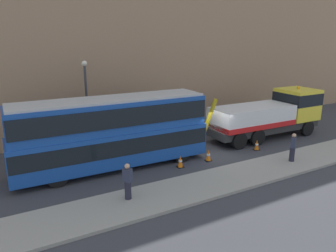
{
  "coord_description": "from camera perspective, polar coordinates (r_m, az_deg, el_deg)",
  "views": [
    {
      "loc": [
        -12.07,
        -16.3,
        7.26
      ],
      "look_at": [
        -2.81,
        0.36,
        2.0
      ],
      "focal_mm": 34.48,
      "sensor_mm": 36.0,
      "label": 1
    }
  ],
  "objects": [
    {
      "name": "ground_plane",
      "position": [
        21.54,
        7.03,
        -4.39
      ],
      "size": [
        120.0,
        120.0,
        0.0
      ],
      "primitive_type": "plane",
      "color": "#38383D"
    },
    {
      "name": "near_kerb",
      "position": [
        18.54,
        14.74,
        -7.91
      ],
      "size": [
        60.0,
        2.8,
        0.15
      ],
      "primitive_type": "cube",
      "color": "gray",
      "rests_on": "ground_plane"
    },
    {
      "name": "traffic_cone_near_truck",
      "position": [
        22.24,
        15.43,
        -3.28
      ],
      "size": [
        0.36,
        0.36,
        0.72
      ],
      "color": "orange",
      "rests_on": "ground_plane"
    },
    {
      "name": "recovery_tow_truck",
      "position": [
        25.09,
        17.61,
        2.03
      ],
      "size": [
        10.17,
        2.82,
        3.67
      ],
      "rotation": [
        0.0,
        0.0,
        -0.02
      ],
      "color": "#2D2D2D",
      "rests_on": "ground_plane"
    },
    {
      "name": "building_facade",
      "position": [
        25.96,
        -1.41,
        17.21
      ],
      "size": [
        60.0,
        1.5,
        16.0
      ],
      "color": "#9E7A5B",
      "rests_on": "ground_plane"
    },
    {
      "name": "traffic_cone_midway",
      "position": [
        19.76,
        7.15,
        -5.2
      ],
      "size": [
        0.36,
        0.36,
        0.72
      ],
      "color": "orange",
      "rests_on": "ground_plane"
    },
    {
      "name": "street_lamp",
      "position": [
        21.81,
        -14.2,
        4.95
      ],
      "size": [
        0.36,
        0.36,
        5.83
      ],
      "color": "#38383D",
      "rests_on": "ground_plane"
    },
    {
      "name": "pedestrian_onlooker",
      "position": [
        14.82,
        -7.14,
        -9.76
      ],
      "size": [
        0.43,
        0.48,
        1.71
      ],
      "rotation": [
        0.0,
        0.0,
        0.52
      ],
      "color": "#232333",
      "rests_on": "near_kerb"
    },
    {
      "name": "traffic_cone_near_bus",
      "position": [
        18.67,
        2.2,
        -6.34
      ],
      "size": [
        0.36,
        0.36,
        0.72
      ],
      "color": "orange",
      "rests_on": "ground_plane"
    },
    {
      "name": "double_decker_bus",
      "position": [
        18.31,
        -9.81,
        -0.75
      ],
      "size": [
        11.09,
        2.77,
        4.06
      ],
      "rotation": [
        0.0,
        0.0,
        -0.02
      ],
      "color": "#19479E",
      "rests_on": "ground_plane"
    },
    {
      "name": "pedestrian_bystander",
      "position": [
        20.38,
        21.19,
        -3.59
      ],
      "size": [
        0.48,
        0.44,
        1.71
      ],
      "rotation": [
        0.0,
        0.0,
        2.16
      ],
      "color": "#232333",
      "rests_on": "near_kerb"
    }
  ]
}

